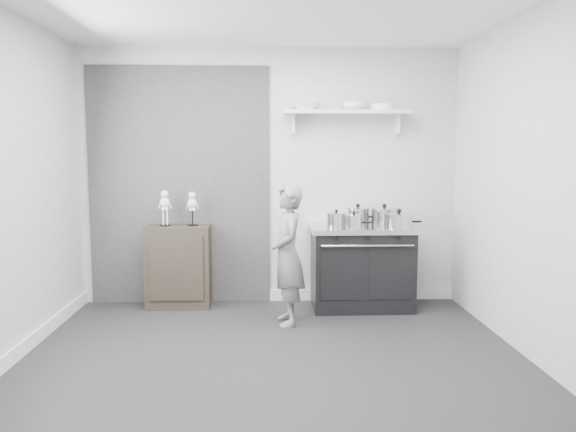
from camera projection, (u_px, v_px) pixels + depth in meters
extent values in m
plane|color=black|center=(272.00, 361.00, 4.34)|extent=(4.00, 4.00, 0.00)
cube|color=#A6A6A4|center=(270.00, 176.00, 5.97)|extent=(4.00, 0.02, 2.70)
cube|color=#A6A6A4|center=(278.00, 213.00, 2.40)|extent=(4.00, 0.02, 2.70)
cube|color=#A6A6A4|center=(534.00, 186.00, 4.27)|extent=(0.02, 3.60, 2.70)
cube|color=black|center=(180.00, 186.00, 5.93)|extent=(1.90, 0.02, 2.50)
cube|color=silver|center=(361.00, 294.00, 6.14)|extent=(2.00, 0.03, 0.12)
cube|color=silver|center=(11.00, 358.00, 4.25)|extent=(0.03, 3.60, 0.12)
cube|color=silver|center=(347.00, 112.00, 5.80)|extent=(1.30, 0.26, 0.04)
cube|color=silver|center=(293.00, 124.00, 5.86)|extent=(0.03, 0.12, 0.20)
cube|color=silver|center=(398.00, 124.00, 5.91)|extent=(0.03, 0.12, 0.20)
cube|color=black|center=(361.00, 269.00, 5.80)|extent=(1.01, 0.60, 0.80)
cube|color=silver|center=(362.00, 228.00, 5.75)|extent=(1.07, 0.64, 0.05)
cube|color=black|center=(342.00, 274.00, 5.49)|extent=(0.42, 0.02, 0.52)
cube|color=black|center=(391.00, 273.00, 5.51)|extent=(0.42, 0.02, 0.52)
cylinder|color=silver|center=(368.00, 246.00, 5.44)|extent=(0.90, 0.02, 0.02)
cylinder|color=black|center=(337.00, 238.00, 5.43)|extent=(0.04, 0.03, 0.04)
cylinder|color=black|center=(368.00, 237.00, 5.44)|extent=(0.04, 0.03, 0.04)
cylinder|color=black|center=(398.00, 237.00, 5.46)|extent=(0.04, 0.03, 0.04)
cube|color=black|center=(179.00, 266.00, 5.85)|extent=(0.65, 0.38, 0.85)
imported|color=slate|center=(288.00, 255.00, 5.22)|extent=(0.37, 0.51, 1.31)
cylinder|color=silver|center=(336.00, 221.00, 5.63)|extent=(0.19, 0.19, 0.13)
cylinder|color=silver|center=(336.00, 214.00, 5.62)|extent=(0.20, 0.20, 0.02)
sphere|color=black|center=(336.00, 211.00, 5.61)|extent=(0.03, 0.03, 0.03)
cylinder|color=black|center=(350.00, 221.00, 5.63)|extent=(0.10, 0.02, 0.02)
cylinder|color=silver|center=(358.00, 217.00, 5.86)|extent=(0.24, 0.24, 0.16)
cylinder|color=silver|center=(358.00, 208.00, 5.85)|extent=(0.24, 0.24, 0.02)
sphere|color=black|center=(358.00, 206.00, 5.84)|extent=(0.04, 0.04, 0.04)
cylinder|color=black|center=(373.00, 217.00, 5.86)|extent=(0.10, 0.02, 0.02)
cylinder|color=silver|center=(384.00, 217.00, 5.83)|extent=(0.27, 0.27, 0.16)
cylinder|color=silver|center=(384.00, 209.00, 5.82)|extent=(0.27, 0.27, 0.02)
sphere|color=black|center=(384.00, 206.00, 5.81)|extent=(0.05, 0.05, 0.05)
cylinder|color=black|center=(401.00, 217.00, 5.83)|extent=(0.10, 0.02, 0.02)
cylinder|color=silver|center=(399.00, 222.00, 5.56)|extent=(0.27, 0.27, 0.13)
cylinder|color=silver|center=(399.00, 214.00, 5.55)|extent=(0.28, 0.28, 0.02)
sphere|color=black|center=(399.00, 211.00, 5.54)|extent=(0.05, 0.05, 0.05)
cylinder|color=black|center=(416.00, 222.00, 5.56)|extent=(0.10, 0.02, 0.02)
cylinder|color=silver|center=(353.00, 222.00, 5.55)|extent=(0.18, 0.18, 0.12)
cylinder|color=silver|center=(354.00, 216.00, 5.54)|extent=(0.19, 0.19, 0.01)
sphere|color=black|center=(354.00, 213.00, 5.54)|extent=(0.03, 0.03, 0.03)
cylinder|color=black|center=(367.00, 222.00, 5.56)|extent=(0.10, 0.02, 0.02)
imported|color=white|center=(306.00, 106.00, 5.77)|extent=(0.29, 0.29, 0.07)
imported|color=white|center=(354.00, 106.00, 5.80)|extent=(0.25, 0.25, 0.08)
cylinder|color=white|center=(382.00, 107.00, 5.81)|extent=(0.24, 0.24, 0.06)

